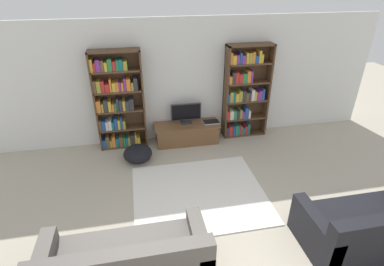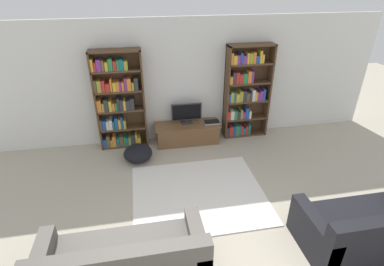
% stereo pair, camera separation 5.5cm
% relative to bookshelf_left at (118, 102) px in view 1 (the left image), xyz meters
% --- Properties ---
extents(wall_back, '(8.80, 0.06, 2.60)m').
position_rel_bookshelf_left_xyz_m(wall_back, '(1.31, 0.18, 0.29)').
color(wall_back, silver).
rests_on(wall_back, ground_plane).
extents(bookshelf_left, '(0.99, 0.30, 2.07)m').
position_rel_bookshelf_left_xyz_m(bookshelf_left, '(0.00, 0.00, 0.00)').
color(bookshelf_left, '#513823').
rests_on(bookshelf_left, ground_plane).
extents(bookshelf_right, '(0.99, 0.30, 2.07)m').
position_rel_bookshelf_left_xyz_m(bookshelf_right, '(2.70, 0.00, 0.01)').
color(bookshelf_right, '#513823').
rests_on(bookshelf_right, ground_plane).
extents(tv_stand, '(1.41, 0.52, 0.43)m').
position_rel_bookshelf_left_xyz_m(tv_stand, '(1.40, -0.14, -0.79)').
color(tv_stand, brown).
rests_on(tv_stand, ground_plane).
extents(television, '(0.65, 0.16, 0.45)m').
position_rel_bookshelf_left_xyz_m(television, '(1.40, -0.06, -0.34)').
color(television, '#2D2D33').
rests_on(television, tv_stand).
extents(laptop, '(0.35, 0.23, 0.03)m').
position_rel_bookshelf_left_xyz_m(laptop, '(1.94, -0.15, -0.56)').
color(laptop, '#B7B7BC').
rests_on(laptop, tv_stand).
extents(area_rug, '(2.21, 1.92, 0.02)m').
position_rel_bookshelf_left_xyz_m(area_rug, '(1.29, -1.93, -1.00)').
color(area_rug, white).
rests_on(area_rug, ground_plane).
extents(couch_left_sectional, '(1.97, 0.86, 0.83)m').
position_rel_bookshelf_left_xyz_m(couch_left_sectional, '(0.09, -3.36, -0.73)').
color(couch_left_sectional, '#56514C').
rests_on(couch_left_sectional, ground_plane).
extents(couch_right_sofa, '(1.71, 0.96, 0.83)m').
position_rel_bookshelf_left_xyz_m(couch_right_sofa, '(3.28, -3.42, -0.73)').
color(couch_right_sofa, black).
rests_on(couch_right_sofa, ground_plane).
extents(beanbag_ottoman, '(0.57, 0.57, 0.32)m').
position_rel_bookshelf_left_xyz_m(beanbag_ottoman, '(0.31, -0.69, -0.85)').
color(beanbag_ottoman, black).
rests_on(beanbag_ottoman, ground_plane).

